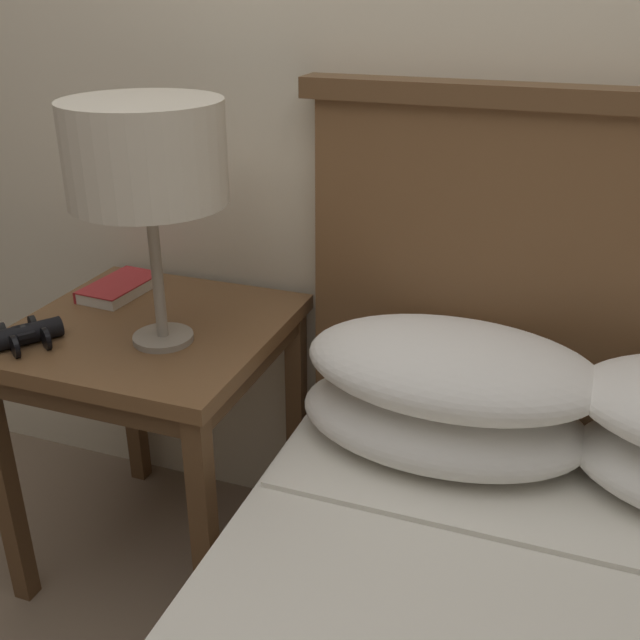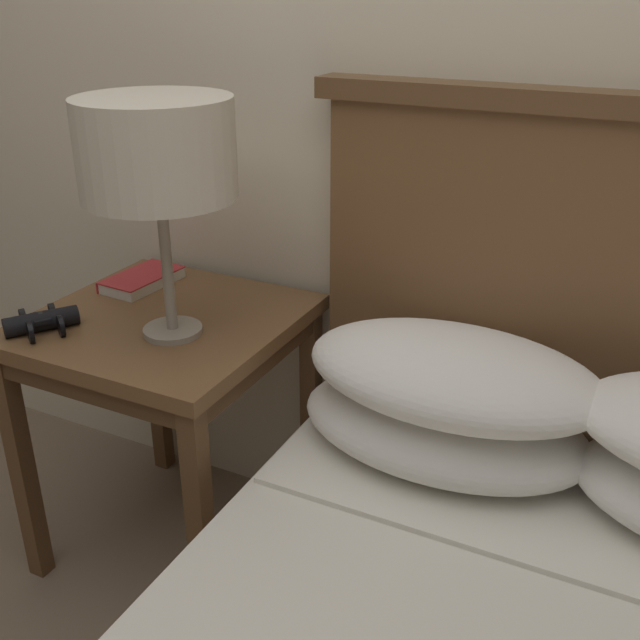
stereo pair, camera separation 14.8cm
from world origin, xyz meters
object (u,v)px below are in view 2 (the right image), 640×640
(table_lamp, at_px, (157,152))
(book_on_nightstand, at_px, (142,279))
(binoculars_pair, at_px, (42,321))
(nightstand, at_px, (166,350))

(table_lamp, height_order, book_on_nightstand, table_lamp)
(table_lamp, height_order, binoculars_pair, table_lamp)
(nightstand, height_order, table_lamp, table_lamp)
(table_lamp, bearing_deg, nightstand, 140.42)
(table_lamp, distance_m, book_on_nightstand, 0.50)
(nightstand, relative_size, binoculars_pair, 4.21)
(nightstand, xyz_separation_m, book_on_nightstand, (-0.17, 0.14, 0.10))
(nightstand, distance_m, binoculars_pair, 0.29)
(nightstand, height_order, binoculars_pair, binoculars_pair)
(nightstand, distance_m, book_on_nightstand, 0.24)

